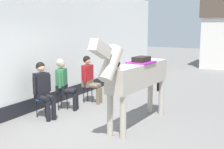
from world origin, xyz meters
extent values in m
plane|color=slate|center=(0.00, 3.00, 0.00)|extent=(40.00, 40.00, 0.00)
cube|color=white|center=(-2.55, 1.50, 1.70)|extent=(0.30, 14.00, 3.40)
cube|color=black|center=(-2.53, 1.50, 0.18)|extent=(0.34, 14.00, 0.36)
cylinder|color=#194C99|center=(-1.83, 0.21, 0.46)|extent=(0.34, 0.34, 0.03)
cylinder|color=black|center=(-1.70, 0.17, 0.22)|extent=(0.02, 0.02, 0.45)
cylinder|color=black|center=(-1.87, 0.34, 0.22)|extent=(0.02, 0.02, 0.45)
cylinder|color=black|center=(-1.94, 0.11, 0.22)|extent=(0.02, 0.02, 0.45)
cube|color=black|center=(-1.83, 0.21, 0.58)|extent=(0.32, 0.37, 0.20)
cube|color=black|center=(-1.83, 0.21, 0.90)|extent=(0.31, 0.39, 0.44)
sphere|color=tan|center=(-1.83, 0.21, 1.25)|extent=(0.20, 0.20, 0.20)
sphere|color=black|center=(-1.85, 0.21, 1.28)|extent=(0.22, 0.22, 0.22)
cylinder|color=black|center=(-1.63, 0.23, 0.53)|extent=(0.40, 0.23, 0.13)
cylinder|color=black|center=(-1.45, 0.18, 0.23)|extent=(0.11, 0.11, 0.46)
cylinder|color=black|center=(-1.67, 0.08, 0.53)|extent=(0.40, 0.23, 0.13)
cylinder|color=black|center=(-1.49, 0.02, 0.23)|extent=(0.11, 0.11, 0.46)
cylinder|color=black|center=(-1.76, 0.39, 0.85)|extent=(0.09, 0.09, 0.42)
cylinder|color=black|center=(-1.87, 0.01, 0.85)|extent=(0.09, 0.09, 0.42)
cylinder|color=black|center=(-1.83, 0.98, 0.46)|extent=(0.34, 0.34, 0.03)
cylinder|color=black|center=(-1.69, 1.02, 0.22)|extent=(0.02, 0.02, 0.45)
cylinder|color=black|center=(-1.93, 1.07, 0.22)|extent=(0.02, 0.02, 0.45)
cylinder|color=black|center=(-1.85, 0.84, 0.22)|extent=(0.02, 0.02, 0.45)
cube|color=black|center=(-1.83, 0.98, 0.58)|extent=(0.33, 0.38, 0.20)
cube|color=#337247|center=(-1.83, 0.98, 0.90)|extent=(0.32, 0.39, 0.44)
sphere|color=tan|center=(-1.83, 0.98, 1.25)|extent=(0.20, 0.20, 0.20)
sphere|color=#B2A38E|center=(-1.85, 0.97, 1.28)|extent=(0.22, 0.22, 0.22)
cylinder|color=black|center=(-1.67, 1.11, 0.53)|extent=(0.40, 0.25, 0.13)
cylinder|color=black|center=(-1.49, 1.18, 0.23)|extent=(0.11, 0.11, 0.46)
cylinder|color=black|center=(-1.62, 0.96, 0.53)|extent=(0.40, 0.25, 0.13)
cylinder|color=black|center=(-1.44, 1.03, 0.23)|extent=(0.11, 0.11, 0.46)
cylinder|color=#337247|center=(-1.87, 1.17, 0.85)|extent=(0.09, 0.09, 0.42)
cylinder|color=#337247|center=(-1.74, 0.79, 0.85)|extent=(0.09, 0.09, 0.42)
cylinder|color=black|center=(-1.62, 1.92, 0.46)|extent=(0.34, 0.34, 0.03)
cylinder|color=black|center=(-1.48, 1.93, 0.22)|extent=(0.02, 0.02, 0.45)
cylinder|color=black|center=(-1.70, 2.04, 0.22)|extent=(0.02, 0.02, 0.45)
cylinder|color=black|center=(-1.68, 1.79, 0.22)|extent=(0.02, 0.02, 0.45)
cube|color=brown|center=(-1.62, 1.92, 0.58)|extent=(0.27, 0.34, 0.20)
cube|color=maroon|center=(-1.62, 1.92, 0.90)|extent=(0.25, 0.36, 0.44)
sphere|color=tan|center=(-1.62, 1.92, 1.25)|extent=(0.20, 0.20, 0.20)
sphere|color=black|center=(-1.64, 1.92, 1.28)|extent=(0.22, 0.22, 0.22)
cylinder|color=brown|center=(-1.44, 2.02, 0.53)|extent=(0.39, 0.16, 0.13)
cylinder|color=brown|center=(-1.25, 2.03, 0.23)|extent=(0.11, 0.11, 0.46)
cylinder|color=brown|center=(-1.42, 1.86, 0.53)|extent=(0.39, 0.16, 0.13)
cylinder|color=brown|center=(-1.23, 1.87, 0.23)|extent=(0.11, 0.11, 0.46)
cylinder|color=maroon|center=(-1.62, 2.12, 0.85)|extent=(0.09, 0.09, 0.42)
cylinder|color=maroon|center=(-1.58, 1.72, 0.85)|extent=(0.09, 0.09, 0.42)
cube|color=#B2A899|center=(0.46, 0.92, 1.16)|extent=(0.58, 2.22, 0.52)
cylinder|color=#B2A899|center=(0.56, -0.07, 0.45)|extent=(0.13, 0.13, 0.90)
cylinder|color=#B2A899|center=(0.25, -0.05, 0.45)|extent=(0.13, 0.13, 0.90)
cylinder|color=#B2A899|center=(0.68, 1.87, 0.45)|extent=(0.13, 0.13, 0.90)
cylinder|color=#B2A899|center=(0.37, 1.88, 0.45)|extent=(0.13, 0.13, 0.90)
cylinder|color=#B2A899|center=(0.39, -0.28, 1.55)|extent=(0.32, 0.65, 0.73)
cube|color=#B2A899|center=(0.37, -0.62, 1.86)|extent=(0.21, 0.54, 0.40)
cube|color=black|center=(0.39, -0.26, 1.69)|extent=(0.08, 0.63, 0.48)
cylinder|color=black|center=(0.53, 2.05, 0.89)|extent=(0.11, 0.11, 0.65)
cube|color=#8C1E8C|center=(0.47, 1.02, 1.44)|extent=(0.54, 0.63, 0.03)
cube|color=black|center=(0.47, 1.02, 1.51)|extent=(0.31, 0.46, 0.12)
camera|label=1|loc=(3.06, -5.08, 2.30)|focal=46.65mm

